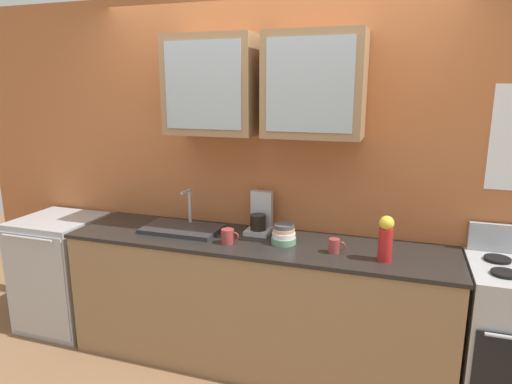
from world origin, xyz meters
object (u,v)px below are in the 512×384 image
at_px(coffee_maker, 260,217).
at_px(cup_near_sink, 228,236).
at_px(bowl_stack, 284,234).
at_px(dishwasher, 62,272).
at_px(cup_near_bowls, 335,246).
at_px(vase, 386,238).
at_px(sink_faucet, 182,228).

bearing_deg(coffee_maker, cup_near_sink, -112.51).
relative_size(bowl_stack, dishwasher, 0.18).
xyz_separation_m(bowl_stack, cup_near_bowls, (0.35, -0.07, -0.02)).
distance_m(cup_near_sink, dishwasher, 1.59).
bearing_deg(vase, sink_faucet, 174.66).
height_order(sink_faucet, cup_near_bowls, sink_faucet).
xyz_separation_m(bowl_stack, cup_near_sink, (-0.35, -0.12, -0.01)).
bearing_deg(dishwasher, coffee_maker, 6.68).
bearing_deg(cup_near_bowls, vase, -6.74).
bearing_deg(sink_faucet, cup_near_sink, -19.38).
height_order(vase, cup_near_sink, vase).
height_order(dishwasher, coffee_maker, coffee_maker).
xyz_separation_m(sink_faucet, cup_near_bowls, (1.11, -0.10, 0.03)).
bearing_deg(sink_faucet, dishwasher, -178.30).
distance_m(sink_faucet, cup_near_sink, 0.44).
bearing_deg(coffee_maker, cup_near_bowls, -24.06).
distance_m(cup_near_bowls, coffee_maker, 0.63).
relative_size(sink_faucet, cup_near_sink, 4.48).
bearing_deg(cup_near_sink, bowl_stack, 18.50).
distance_m(cup_near_sink, coffee_maker, 0.33).
xyz_separation_m(dishwasher, coffee_maker, (1.63, 0.19, 0.56)).
distance_m(sink_faucet, bowl_stack, 0.76).
bearing_deg(coffee_maker, sink_faucet, -163.62).
height_order(cup_near_bowls, coffee_maker, coffee_maker).
distance_m(bowl_stack, vase, 0.66).
bearing_deg(vase, cup_near_sink, -179.23).
relative_size(cup_near_sink, dishwasher, 0.13).
bearing_deg(bowl_stack, coffee_maker, 140.15).
relative_size(cup_near_bowls, coffee_maker, 0.36).
relative_size(vase, coffee_maker, 0.96).
bearing_deg(bowl_stack, vase, -9.06).
relative_size(dishwasher, coffee_maker, 3.13).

